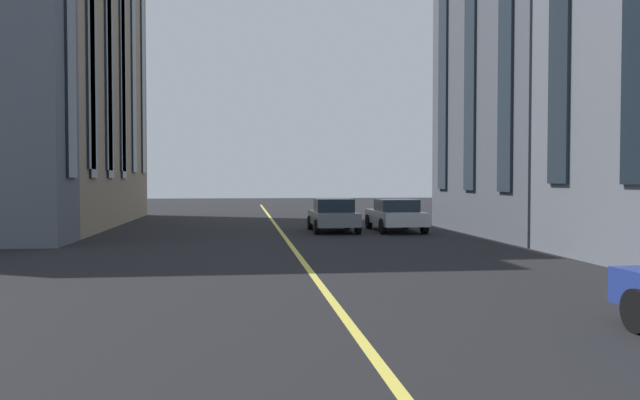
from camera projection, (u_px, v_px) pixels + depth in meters
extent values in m
cube|color=#D8C64C|center=(307.00, 266.00, 16.08)|extent=(80.00, 0.16, 0.01)
cube|color=#B7BABF|center=(395.00, 217.00, 27.17)|extent=(4.40, 1.80, 0.55)
cube|color=#19232D|center=(396.00, 205.00, 26.94)|extent=(1.85, 1.58, 0.50)
cylinder|color=black|center=(369.00, 222.00, 28.52)|extent=(0.64, 0.22, 0.64)
cylinder|color=black|center=(406.00, 221.00, 28.73)|extent=(0.64, 0.22, 0.64)
cylinder|color=black|center=(383.00, 226.00, 25.64)|extent=(0.64, 0.22, 0.64)
cylinder|color=black|center=(424.00, 226.00, 25.85)|extent=(0.64, 0.22, 0.64)
cylinder|color=black|center=(640.00, 311.00, 9.07)|extent=(0.64, 0.22, 0.64)
cube|color=slate|center=(333.00, 218.00, 26.94)|extent=(3.90, 1.75, 0.55)
cube|color=#19232D|center=(334.00, 205.00, 26.73)|extent=(1.64, 1.54, 0.55)
cylinder|color=black|center=(310.00, 223.00, 28.12)|extent=(0.60, 0.21, 0.60)
cylinder|color=black|center=(348.00, 222.00, 28.33)|extent=(0.60, 0.21, 0.60)
cylinder|color=black|center=(317.00, 227.00, 25.57)|extent=(0.60, 0.21, 0.60)
cylinder|color=black|center=(358.00, 226.00, 25.77)|extent=(0.60, 0.21, 0.60)
cube|color=#19232D|center=(108.00, 8.00, 27.76)|extent=(1.10, 0.10, 14.21)
cube|color=#19232D|center=(122.00, 26.00, 31.03)|extent=(1.10, 0.10, 14.21)
cube|color=#19232D|center=(133.00, 41.00, 34.30)|extent=(1.10, 0.10, 14.21)
cube|color=#19232D|center=(143.00, 53.00, 37.57)|extent=(1.10, 0.10, 14.21)
cube|color=#565B66|center=(596.00, 78.00, 25.96)|extent=(10.33, 10.60, 12.71)
cube|color=#19232D|center=(506.00, 52.00, 21.89)|extent=(1.10, 0.10, 9.66)
cube|color=#19232D|center=(470.00, 69.00, 25.30)|extent=(1.10, 0.10, 9.66)
cube|color=#19232D|center=(443.00, 83.00, 28.72)|extent=(1.10, 0.10, 9.66)
cube|color=#19232D|center=(92.00, 20.00, 24.85)|extent=(1.10, 0.10, 12.37)
cube|color=#19232D|center=(109.00, 38.00, 28.05)|extent=(1.10, 0.10, 12.37)
cube|color=#19232D|center=(123.00, 53.00, 31.26)|extent=(1.10, 0.10, 12.37)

